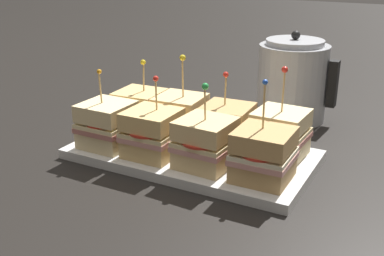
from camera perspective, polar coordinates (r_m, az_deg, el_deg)
ground_plane at (r=0.92m, az=0.00°, el=-3.67°), size 6.00×6.00×0.00m
serving_platter at (r=0.91m, az=0.00°, el=-3.16°), size 0.45×0.24×0.02m
sandwich_front_far_left at (r=0.93m, az=-10.02°, el=0.39°), size 0.10×0.10×0.15m
sandwich_front_center_left at (r=0.88m, az=-4.72°, el=-0.60°), size 0.09×0.10×0.15m
sandwich_front_center_right at (r=0.83m, az=1.61°, el=-1.79°), size 0.10×0.10×0.15m
sandwich_front_far_right at (r=0.79m, az=8.46°, el=-3.17°), size 0.10×0.10×0.17m
sandwich_back_far_left at (r=1.01m, az=-6.16°, el=2.17°), size 0.10×0.10×0.15m
sandwich_back_center_left at (r=0.96m, az=-1.40°, el=1.34°), size 0.10×0.10×0.17m
sandwich_back_center_right at (r=0.92m, az=4.15°, el=0.23°), size 0.10×0.10×0.15m
sandwich_back_far_right at (r=0.89m, az=10.40°, el=-0.67°), size 0.10×0.10×0.17m
kettle_steel at (r=1.13m, az=11.85°, el=5.50°), size 0.18×0.16×0.21m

